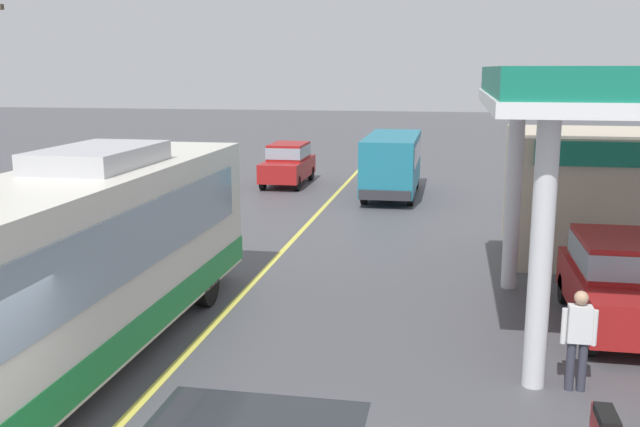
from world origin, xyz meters
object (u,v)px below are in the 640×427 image
(minibus_opposing_lane, at_px, (392,160))
(car_at_pump, at_px, (617,278))
(coach_bus_main, at_px, (78,267))
(pedestrian_near_pump, at_px, (579,335))
(car_trailing_behind_bus, at_px, (288,162))

(minibus_opposing_lane, bearing_deg, car_at_pump, -68.39)
(car_at_pump, bearing_deg, coach_bus_main, -159.78)
(car_at_pump, xyz_separation_m, minibus_opposing_lane, (-5.63, 14.21, 0.46))
(coach_bus_main, distance_m, pedestrian_near_pump, 8.37)
(minibus_opposing_lane, height_order, car_trailing_behind_bus, minibus_opposing_lane)
(coach_bus_main, height_order, car_trailing_behind_bus, coach_bus_main)
(pedestrian_near_pump, height_order, car_trailing_behind_bus, car_trailing_behind_bus)
(coach_bus_main, relative_size, pedestrian_near_pump, 6.65)
(car_at_pump, xyz_separation_m, pedestrian_near_pump, (-1.23, -3.14, -0.08))
(coach_bus_main, relative_size, car_at_pump, 2.63)
(car_trailing_behind_bus, bearing_deg, car_at_pump, -57.39)
(minibus_opposing_lane, xyz_separation_m, car_trailing_behind_bus, (-4.76, 2.03, -0.46))
(minibus_opposing_lane, relative_size, pedestrian_near_pump, 3.69)
(coach_bus_main, height_order, minibus_opposing_lane, coach_bus_main)
(car_trailing_behind_bus, bearing_deg, coach_bus_main, -87.54)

